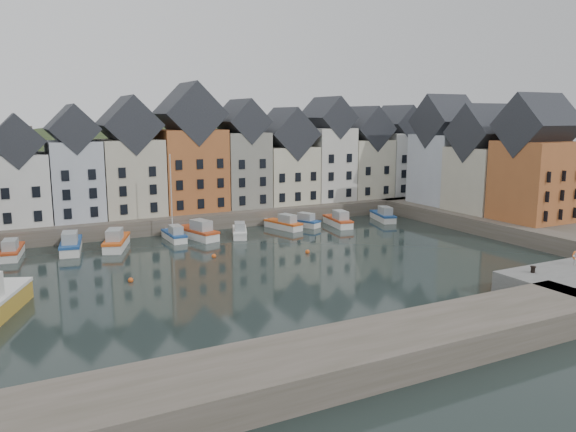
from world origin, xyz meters
TOP-DOWN VIEW (x-y plane):
  - ground at (0.00, 0.00)m, footprint 260.00×260.00m
  - far_quay at (0.00, 30.00)m, footprint 90.00×16.00m
  - right_quay at (37.00, 3.00)m, footprint 14.00×54.00m
  - near_wall at (-10.00, -22.00)m, footprint 50.00×6.00m
  - hillside at (0.02, 56.00)m, footprint 153.60×70.40m
  - far_terrace at (3.21, 28.00)m, footprint 72.37×8.16m
  - right_terrace at (36.00, 8.07)m, footprint 8.30×24.25m
  - mooring_buoys at (-4.00, 5.33)m, footprint 20.50×5.50m
  - boat_a at (-23.46, 18.22)m, footprint 2.88×6.28m
  - boat_b at (-17.45, 17.93)m, footprint 3.31×7.20m
  - boat_c at (-12.57, 17.28)m, footprint 4.40×7.27m
  - boat_d at (-5.37, 18.29)m, footprint 1.79×5.66m
  - boat_e at (-2.50, 17.95)m, footprint 4.02×7.35m
  - boat_f at (2.64, 16.62)m, footprint 3.66×5.84m
  - boat_g at (9.86, 18.31)m, footprint 3.40×6.27m
  - boat_h at (13.02, 18.87)m, footprint 3.88×5.74m
  - boat_i at (17.55, 16.70)m, footprint 2.99×6.68m
  - boat_j at (25.56, 17.03)m, footprint 3.62×6.54m
  - mooring_bollard at (15.72, -16.88)m, footprint 0.48×0.48m
  - life_ring_post at (21.20, -16.87)m, footprint 0.80×0.17m

SIDE VIEW (x-z plane):
  - hillside at x=0.02m, z-range -49.96..14.04m
  - ground at x=0.00m, z-range 0.00..0.00m
  - mooring_buoys at x=-4.00m, z-range -0.10..0.40m
  - boat_h at x=13.02m, z-range -0.43..1.69m
  - boat_f at x=2.64m, z-range -0.43..1.71m
  - boat_g at x=9.86m, z-range -0.46..1.83m
  - boat_a at x=-23.46m, z-range -0.47..1.85m
  - boat_d at x=-5.37m, z-range -4.70..6.10m
  - boat_j at x=25.56m, z-range -0.48..1.91m
  - boat_i at x=17.55m, z-range -0.50..1.98m
  - boat_b at x=-17.45m, z-range -0.54..2.12m
  - boat_c at x=-12.57m, z-range -0.54..2.13m
  - boat_e at x=-2.50m, z-range -0.55..2.15m
  - far_quay at x=0.00m, z-range 0.00..2.00m
  - right_quay at x=37.00m, z-range 0.00..2.00m
  - near_wall at x=-10.00m, z-range 0.00..2.00m
  - mooring_bollard at x=15.72m, z-range 2.03..2.59m
  - life_ring_post at x=21.20m, z-range 2.21..3.51m
  - far_terrace at x=3.21m, z-range -0.01..17.76m
  - right_terrace at x=36.00m, z-range 0.73..17.10m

